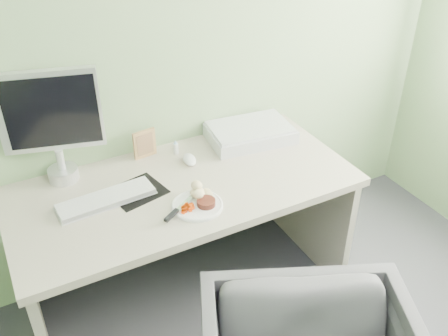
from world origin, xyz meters
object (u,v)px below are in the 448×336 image
desk (185,214)px  monitor (52,121)px  scanner (250,133)px  plate (197,206)px

desk → monitor: 0.75m
scanner → monitor: bearing=-179.1°
plate → scanner: size_ratio=0.51×
plate → desk: bearing=84.7°
desk → scanner: bearing=24.1°
plate → scanner: scanner is taller
plate → scanner: (0.50, 0.40, 0.03)m
plate → monitor: bearing=132.8°
desk → plate: 0.27m
plate → monitor: size_ratio=0.42×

